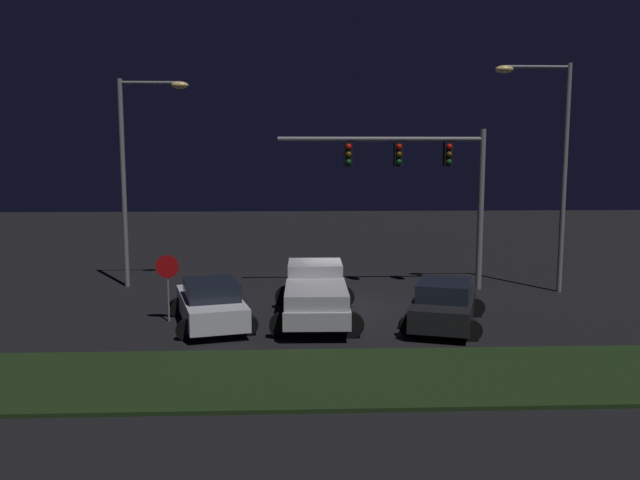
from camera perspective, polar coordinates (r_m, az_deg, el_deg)
name	(u,v)px	position (r m, az deg, el deg)	size (l,w,h in m)	color
ground_plane	(339,307)	(23.78, 1.72, -5.85)	(80.00, 80.00, 0.00)	black
grass_median	(361,377)	(16.44, 3.65, -11.85)	(25.87, 4.31, 0.10)	black
pickup_truck	(315,291)	(21.64, -0.40, -4.48)	(2.93, 5.44, 1.80)	#B7B7BC
car_sedan	(444,304)	(21.30, 10.83, -5.53)	(3.31, 4.74, 1.51)	black
car_sedan_far	(211,303)	(21.29, -9.54, -5.50)	(3.18, 4.71, 1.51)	silver
traffic_signal_gantry	(422,169)	(26.49, 8.91, 6.13)	(8.32, 0.56, 6.50)	slate
street_lamp_left	(136,158)	(27.82, -15.79, 6.95)	(2.86, 0.44, 8.52)	slate
street_lamp_right	(551,151)	(27.27, 19.58, 7.36)	(3.00, 0.44, 8.99)	slate
stop_sign	(168,275)	(21.93, -13.22, -3.02)	(0.76, 0.08, 2.23)	slate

